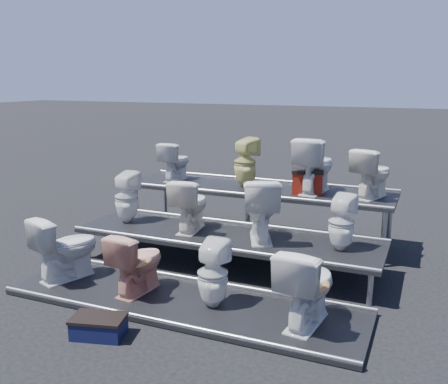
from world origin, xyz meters
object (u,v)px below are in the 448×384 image
at_px(toilet_9, 245,162).
at_px(toilet_5, 190,204).
at_px(step_stool, 99,328).
at_px(toilet_8, 175,161).
at_px(toilet_7, 341,222).
at_px(toilet_10, 315,165).
at_px(toilet_6, 261,208).
at_px(toilet_1, 137,262).
at_px(toilet_3, 307,285).
at_px(toilet_2, 213,274).
at_px(toilet_0, 66,247).
at_px(toilet_11, 372,173).
at_px(toilet_4, 126,197).
at_px(red_crate, 307,183).

bearing_deg(toilet_9, toilet_5, 100.22).
bearing_deg(step_stool, toilet_8, 91.83).
height_order(toilet_7, toilet_10, toilet_10).
distance_m(toilet_5, toilet_7, 2.09).
relative_size(toilet_6, toilet_10, 1.00).
xyz_separation_m(toilet_7, toilet_9, (-1.77, 1.30, 0.44)).
xyz_separation_m(toilet_1, toilet_10, (1.49, 2.60, 0.85)).
bearing_deg(toilet_3, toilet_2, 6.88).
bearing_deg(toilet_8, toilet_0, 88.08).
relative_size(toilet_0, toilet_8, 1.27).
xyz_separation_m(toilet_10, toilet_11, (0.84, 0.00, -0.06)).
bearing_deg(toilet_1, toilet_6, -123.21).
relative_size(toilet_4, toilet_11, 1.05).
xyz_separation_m(toilet_5, toilet_11, (2.28, 1.30, 0.39)).
bearing_deg(toilet_1, red_crate, -112.56).
xyz_separation_m(toilet_5, toilet_8, (-0.93, 1.30, 0.35)).
height_order(red_crate, step_stool, red_crate).
xyz_separation_m(toilet_7, toilet_10, (-0.65, 1.30, 0.47)).
bearing_deg(red_crate, toilet_9, 162.03).
bearing_deg(step_stool, toilet_6, 53.48).
xyz_separation_m(toilet_1, toilet_6, (1.09, 1.30, 0.45)).
distance_m(toilet_4, toilet_10, 2.85).
height_order(toilet_3, toilet_8, toilet_8).
distance_m(toilet_6, toilet_8, 2.38).
bearing_deg(toilet_3, step_stool, 34.29).
distance_m(toilet_8, toilet_10, 2.38).
bearing_deg(toilet_11, toilet_1, 69.21).
height_order(toilet_8, toilet_11, toilet_11).
distance_m(toilet_0, toilet_9, 3.07).
bearing_deg(toilet_10, toilet_8, 7.32).
distance_m(toilet_4, toilet_11, 3.60).
distance_m(toilet_0, toilet_1, 1.05).
xyz_separation_m(toilet_1, toilet_9, (0.38, 2.60, 0.82)).
bearing_deg(toilet_3, toilet_0, 6.88).
distance_m(toilet_4, toilet_6, 2.09).
bearing_deg(step_stool, toilet_3, 13.11).
bearing_deg(toilet_7, toilet_9, -26.17).
height_order(toilet_0, toilet_11, toilet_11).
relative_size(toilet_0, toilet_7, 1.17).
xyz_separation_m(toilet_6, toilet_9, (-0.71, 1.30, 0.37)).
bearing_deg(toilet_7, toilet_4, 10.18).
height_order(toilet_11, red_crate, toilet_11).
xyz_separation_m(toilet_6, toilet_10, (0.41, 1.30, 0.40)).
xyz_separation_m(toilet_8, toilet_9, (1.25, 0.00, 0.07)).
height_order(toilet_0, toilet_1, toilet_0).
bearing_deg(toilet_1, toilet_11, -125.21).
xyz_separation_m(toilet_2, toilet_5, (-0.93, 1.30, 0.39)).
height_order(toilet_1, toilet_11, toilet_11).
bearing_deg(toilet_8, toilet_2, 127.47).
distance_m(toilet_2, step_stool, 1.33).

